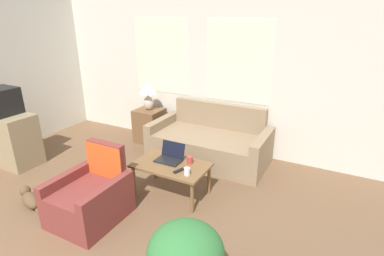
{
  "coord_description": "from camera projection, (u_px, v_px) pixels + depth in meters",
  "views": [
    {
      "loc": [
        2.23,
        -0.58,
        2.24
      ],
      "look_at": [
        0.39,
        2.92,
        0.75
      ],
      "focal_mm": 28.0,
      "sensor_mm": 36.0,
      "label": 1
    }
  ],
  "objects": [
    {
      "name": "tv_dresser",
      "position": [
        9.0,
        139.0,
        4.74
      ],
      "size": [
        0.95,
        0.51,
        0.82
      ],
      "color": "#998460",
      "rests_on": "ground_plane"
    },
    {
      "name": "tv_remote",
      "position": [
        179.0,
        171.0,
        3.68
      ],
      "size": [
        0.09,
        0.16,
        0.02
      ],
      "color": "black",
      "rests_on": "coffee_table"
    },
    {
      "name": "cup_yellow",
      "position": [
        187.0,
        171.0,
        3.58
      ],
      "size": [
        0.07,
        0.07,
        0.1
      ],
      "color": "white",
      "rests_on": "coffee_table"
    },
    {
      "name": "coffee_table",
      "position": [
        171.0,
        168.0,
        3.88
      ],
      "size": [
        0.96,
        0.59,
        0.44
      ],
      "color": "brown",
      "rests_on": "ground_plane"
    },
    {
      "name": "cup_navy",
      "position": [
        190.0,
        160.0,
        3.87
      ],
      "size": [
        0.08,
        0.08,
        0.09
      ],
      "color": "#B23D38",
      "rests_on": "coffee_table"
    },
    {
      "name": "table_lamp",
      "position": [
        148.0,
        91.0,
        5.38
      ],
      "size": [
        0.34,
        0.34,
        0.54
      ],
      "color": "beige",
      "rests_on": "side_table"
    },
    {
      "name": "cat_black",
      "position": [
        30.0,
        199.0,
        3.74
      ],
      "size": [
        0.64,
        0.29,
        0.19
      ],
      "rotation": [
        0.0,
        0.0,
        2.82
      ],
      "color": "brown",
      "rests_on": "ground_plane"
    },
    {
      "name": "armchair",
      "position": [
        92.0,
        197.0,
        3.48
      ],
      "size": [
        0.71,
        0.8,
        0.84
      ],
      "color": "brown",
      "rests_on": "ground_plane"
    },
    {
      "name": "television",
      "position": [
        0.0,
        101.0,
        4.53
      ],
      "size": [
        0.45,
        0.45,
        0.4
      ],
      "color": "black",
      "rests_on": "tv_dresser"
    },
    {
      "name": "laptop",
      "position": [
        170.0,
        157.0,
        3.96
      ],
      "size": [
        0.34,
        0.27,
        0.22
      ],
      "color": "black",
      "rests_on": "coffee_table"
    },
    {
      "name": "couch",
      "position": [
        210.0,
        143.0,
        4.93
      ],
      "size": [
        1.9,
        0.95,
        0.87
      ],
      "color": "#937A5B",
      "rests_on": "ground_plane"
    },
    {
      "name": "side_table",
      "position": [
        150.0,
        125.0,
        5.61
      ],
      "size": [
        0.47,
        0.47,
        0.62
      ],
      "color": "brown",
      "rests_on": "ground_plane"
    },
    {
      "name": "wall_back",
      "position": [
        202.0,
        73.0,
        5.14
      ],
      "size": [
        6.8,
        0.06,
        2.6
      ],
      "color": "silver",
      "rests_on": "ground_plane"
    }
  ]
}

